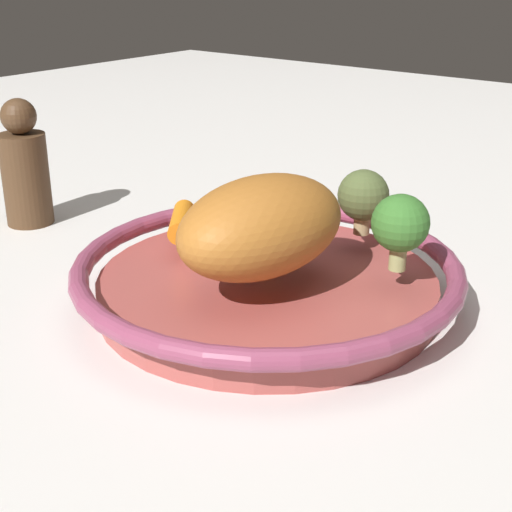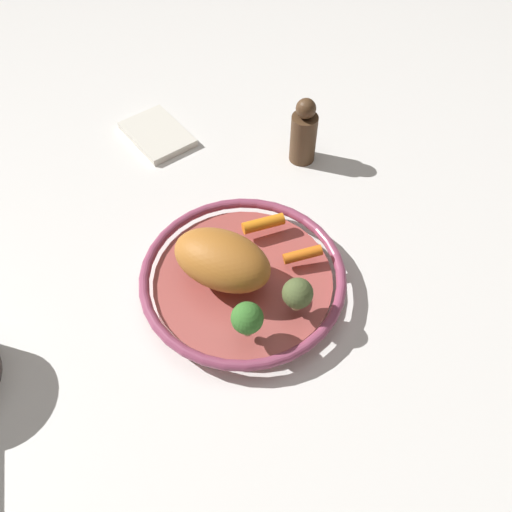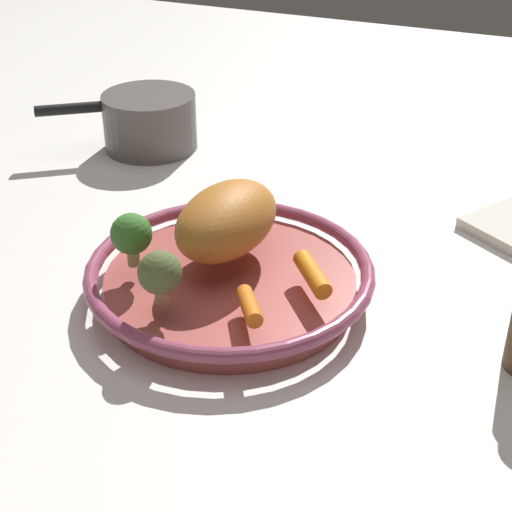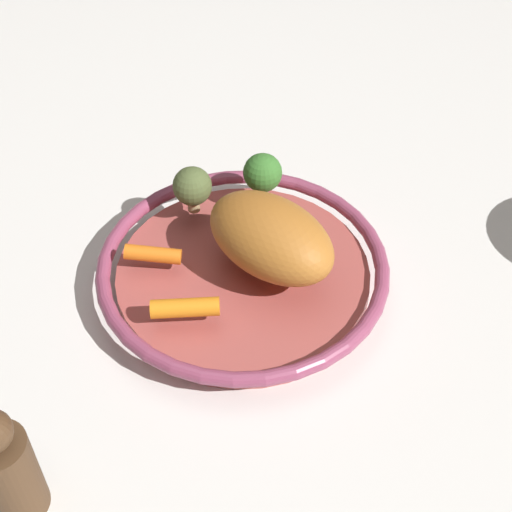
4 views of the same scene
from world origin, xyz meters
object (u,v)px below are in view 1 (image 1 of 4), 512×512
object	(u,v)px
serving_bowl	(267,279)
broccoli_floret_small	(363,196)
broccoli_floret_large	(400,224)
baby_carrot_center	(184,221)
pepper_mill	(22,169)
baby_carrot_right	(269,209)
roast_chicken_piece	(262,226)

from	to	relation	value
serving_bowl	broccoli_floret_small	distance (m)	0.11
broccoli_floret_large	broccoli_floret_small	xyz separation A→B (m)	(0.05, 0.06, -0.00)
serving_bowl	broccoli_floret_large	size ratio (longest dim) A/B	5.23
baby_carrot_center	broccoli_floret_large	distance (m)	0.19
baby_carrot_center	pepper_mill	bearing A→B (deg)	91.47
pepper_mill	serving_bowl	bearing A→B (deg)	-89.37
broccoli_floret_large	broccoli_floret_small	world-z (taller)	broccoli_floret_large
serving_bowl	baby_carrot_right	bearing A→B (deg)	36.27
roast_chicken_piece	broccoli_floret_small	world-z (taller)	roast_chicken_piece
baby_carrot_center	baby_carrot_right	size ratio (longest dim) A/B	1.13
serving_bowl	pepper_mill	distance (m)	0.31
broccoli_floret_small	baby_carrot_center	bearing A→B (deg)	126.08
broccoli_floret_small	serving_bowl	bearing A→B (deg)	161.48
baby_carrot_center	pepper_mill	size ratio (longest dim) A/B	0.51
roast_chicken_piece	broccoli_floret_small	bearing A→B (deg)	-8.03
baby_carrot_center	broccoli_floret_large	xyz separation A→B (m)	(0.04, -0.18, 0.03)
roast_chicken_piece	baby_carrot_right	world-z (taller)	roast_chicken_piece
serving_bowl	pepper_mill	bearing A→B (deg)	90.63
serving_bowl	broccoli_floret_small	xyz separation A→B (m)	(0.09, -0.03, 0.05)
baby_carrot_right	pepper_mill	size ratio (longest dim) A/B	0.45
baby_carrot_center	pepper_mill	world-z (taller)	pepper_mill
baby_carrot_center	serving_bowl	bearing A→B (deg)	-91.38
baby_carrot_center	broccoli_floret_small	world-z (taller)	broccoli_floret_small
serving_bowl	baby_carrot_center	distance (m)	0.10
roast_chicken_piece	baby_carrot_center	xyz separation A→B (m)	(0.03, 0.11, -0.03)
baby_carrot_center	baby_carrot_right	xyz separation A→B (m)	(0.07, -0.04, -0.00)
roast_chicken_piece	baby_carrot_right	bearing A→B (deg)	34.63
broccoli_floret_large	serving_bowl	bearing A→B (deg)	114.33
baby_carrot_center	broccoli_floret_small	xyz separation A→B (m)	(0.09, -0.12, 0.02)
roast_chicken_piece	broccoli_floret_small	size ratio (longest dim) A/B	2.63
roast_chicken_piece	baby_carrot_center	world-z (taller)	roast_chicken_piece
baby_carrot_right	pepper_mill	distance (m)	0.27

